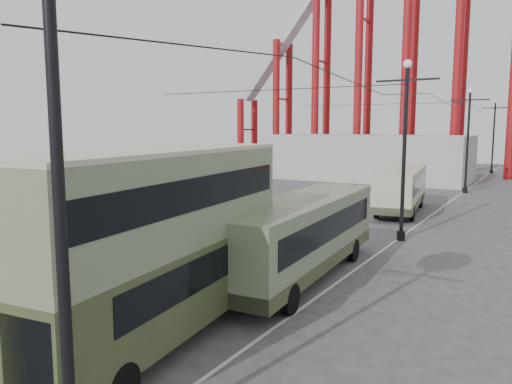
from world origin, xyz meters
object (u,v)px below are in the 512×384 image
Objects in this scene: double_decker_bus at (161,235)px; single_decker_cream at (401,188)px; single_decker_green at (301,234)px; pedestrian at (159,266)px.

single_decker_cream is (0.13, 24.65, -1.29)m from double_decker_bus.
pedestrian is (-3.95, -3.82, -0.95)m from single_decker_green.
single_decker_green is at bearing -95.44° from single_decker_cream.
single_decker_green is 5.58m from pedestrian.
double_decker_bus is 5.14m from pedestrian.
single_decker_green is 6.80× the size of pedestrian.
pedestrian is at bearing 126.16° from double_decker_bus.
double_decker_bus reaches higher than pedestrian.
single_decker_green is (0.78, 7.24, -1.22)m from double_decker_bus.
pedestrian is (-3.30, -21.23, -0.88)m from single_decker_cream.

